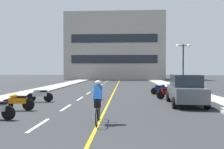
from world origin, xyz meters
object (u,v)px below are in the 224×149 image
at_px(motorcycle_4, 40,95).
at_px(cyclist_rider, 98,101).
at_px(motorcycle_7, 161,89).
at_px(street_lamp_mid, 183,56).
at_px(motorcycle_6, 167,91).
at_px(parked_car_near, 186,90).
at_px(motorcycle_5, 168,93).
at_px(motorcycle_3, 18,102).

height_order(motorcycle_4, cyclist_rider, cyclist_rider).
bearing_deg(motorcycle_7, motorcycle_4, -149.74).
bearing_deg(street_lamp_mid, motorcycle_6, -116.19).
height_order(street_lamp_mid, parked_car_near, street_lamp_mid).
xyz_separation_m(motorcycle_5, motorcycle_7, (-0.06, 3.02, 0.00)).
distance_m(parked_car_near, motorcycle_7, 5.79).
relative_size(motorcycle_6, cyclist_rider, 0.93).
bearing_deg(motorcycle_4, motorcycle_7, 30.26).
distance_m(motorcycle_3, cyclist_rider, 5.15).
xyz_separation_m(motorcycle_4, cyclist_rider, (4.52, -5.63, 0.41)).
xyz_separation_m(motorcycle_5, cyclist_rider, (-4.19, -7.65, 0.41)).
bearing_deg(motorcycle_5, parked_car_near, -79.14).
bearing_deg(motorcycle_3, cyclist_rider, -29.26).
height_order(parked_car_near, motorcycle_6, parked_car_near).
distance_m(street_lamp_mid, cyclist_rider, 16.17).
xyz_separation_m(motorcycle_3, motorcycle_4, (-0.04, 3.12, 0.00)).
bearing_deg(motorcycle_4, street_lamp_mid, 37.21).
relative_size(motorcycle_3, motorcycle_5, 1.01).
bearing_deg(motorcycle_6, motorcycle_7, 99.92).
distance_m(motorcycle_4, cyclist_rider, 7.23).
height_order(motorcycle_7, cyclist_rider, cyclist_rider).
distance_m(street_lamp_mid, motorcycle_3, 16.75).
relative_size(motorcycle_5, motorcycle_7, 1.00).
relative_size(parked_car_near, motorcycle_7, 2.56).
bearing_deg(motorcycle_5, motorcycle_7, 91.08).
distance_m(motorcycle_7, cyclist_rider, 11.45).
relative_size(motorcycle_4, motorcycle_7, 1.00).
xyz_separation_m(street_lamp_mid, motorcycle_5, (-2.77, -6.69, -3.06)).
distance_m(motorcycle_5, motorcycle_6, 1.50).
distance_m(street_lamp_mid, motorcycle_6, 6.56).
height_order(motorcycle_3, motorcycle_6, same).
relative_size(motorcycle_5, motorcycle_6, 1.02).
height_order(parked_car_near, motorcycle_5, parked_car_near).
xyz_separation_m(motorcycle_4, motorcycle_7, (8.65, 5.05, 0.00)).
relative_size(motorcycle_6, motorcycle_7, 0.98).
height_order(street_lamp_mid, motorcycle_3, street_lamp_mid).
relative_size(motorcycle_4, cyclist_rider, 0.95).
relative_size(street_lamp_mid, motorcycle_3, 2.70).
height_order(street_lamp_mid, motorcycle_6, street_lamp_mid).
bearing_deg(motorcycle_5, motorcycle_3, -149.32).
distance_m(parked_car_near, motorcycle_5, 2.81).
height_order(parked_car_near, motorcycle_3, parked_car_near).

